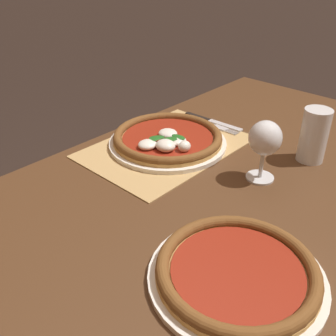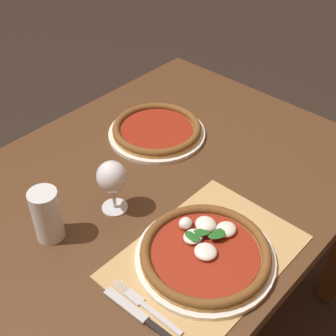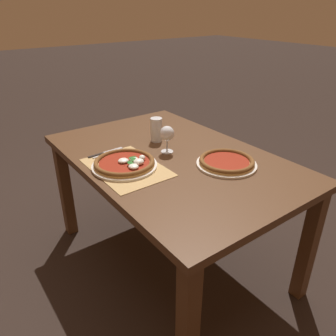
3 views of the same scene
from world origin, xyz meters
TOP-DOWN VIEW (x-y plane):
  - dining_table at (0.00, 0.00)m, footprint 1.45×0.95m
  - paper_placemat at (-0.02, -0.28)m, footprint 0.46×0.32m
  - pizza_near at (-0.03, -0.28)m, footprint 0.34×0.34m
  - pizza_far at (0.27, 0.16)m, footprint 0.31×0.31m
  - wine_glass at (-0.06, 0.01)m, footprint 0.08×0.08m
  - pint_glass at (-0.23, 0.06)m, footprint 0.07×0.07m
  - fork at (-0.22, -0.27)m, footprint 0.02×0.20m
  - knife at (-0.25, -0.28)m, footprint 0.03×0.22m

SIDE VIEW (x-z plane):
  - dining_table at x=0.00m, z-range 0.28..1.02m
  - paper_placemat at x=-0.02m, z-range 0.74..0.74m
  - fork at x=-0.22m, z-range 0.74..0.75m
  - knife at x=-0.25m, z-range 0.74..0.75m
  - pizza_far at x=0.27m, z-range 0.74..0.78m
  - pizza_near at x=-0.03m, z-range 0.74..0.79m
  - pint_glass at x=-0.23m, z-range 0.74..0.88m
  - wine_glass at x=-0.06m, z-range 0.77..0.92m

